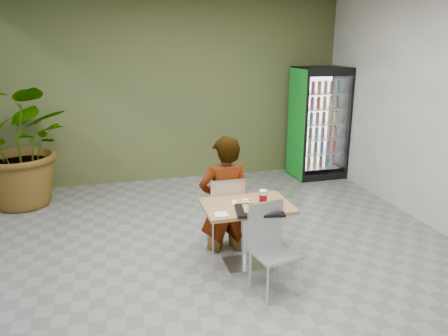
{
  "coord_description": "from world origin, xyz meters",
  "views": [
    {
      "loc": [
        -1.17,
        -4.2,
        2.49
      ],
      "look_at": [
        0.11,
        0.64,
        1.0
      ],
      "focal_mm": 35.0,
      "sensor_mm": 36.0,
      "label": 1
    }
  ],
  "objects": [
    {
      "name": "ground",
      "position": [
        0.0,
        0.0,
        0.0
      ],
      "size": [
        7.0,
        7.0,
        0.0
      ],
      "primitive_type": "plane",
      "color": "gray",
      "rests_on": "ground"
    },
    {
      "name": "room_envelope",
      "position": [
        0.0,
        0.0,
        1.6
      ],
      "size": [
        6.0,
        7.0,
        3.2
      ],
      "primitive_type": null,
      "color": "silver",
      "rests_on": "ground"
    },
    {
      "name": "dining_table",
      "position": [
        0.21,
        0.04,
        0.54
      ],
      "size": [
        0.96,
        0.67,
        0.75
      ],
      "rotation": [
        0.0,
        0.0,
        0.0
      ],
      "color": "#B3774C",
      "rests_on": "ground"
    },
    {
      "name": "chair_far",
      "position": [
        0.09,
        0.49,
        0.54
      ],
      "size": [
        0.42,
        0.42,
        0.93
      ],
      "rotation": [
        0.0,
        0.0,
        3.13
      ],
      "color": "silver",
      "rests_on": "ground"
    },
    {
      "name": "chair_near",
      "position": [
        0.3,
        -0.44,
        0.54
      ],
      "size": [
        0.47,
        0.48,
        0.92
      ],
      "rotation": [
        0.0,
        0.0,
        0.18
      ],
      "color": "silver",
      "rests_on": "ground"
    },
    {
      "name": "seated_woman",
      "position": [
        0.1,
        0.54,
        0.56
      ],
      "size": [
        0.64,
        0.42,
        1.72
      ],
      "primitive_type": "imported",
      "rotation": [
        0.0,
        0.0,
        3.13
      ],
      "color": "black",
      "rests_on": "ground"
    },
    {
      "name": "pizza_plate",
      "position": [
        0.18,
        0.09,
        0.77
      ],
      "size": [
        0.33,
        0.25,
        0.03
      ],
      "color": "white",
      "rests_on": "dining_table"
    },
    {
      "name": "soda_cup",
      "position": [
        0.38,
        0.01,
        0.83
      ],
      "size": [
        0.09,
        0.09,
        0.16
      ],
      "color": "white",
      "rests_on": "dining_table"
    },
    {
      "name": "napkin_stack",
      "position": [
        -0.14,
        -0.19,
        0.76
      ],
      "size": [
        0.14,
        0.14,
        0.02
      ],
      "primitive_type": "cube",
      "rotation": [
        0.0,
        0.0,
        -0.07
      ],
      "color": "white",
      "rests_on": "dining_table"
    },
    {
      "name": "cafeteria_tray",
      "position": [
        0.27,
        -0.19,
        0.76
      ],
      "size": [
        0.55,
        0.44,
        0.03
      ],
      "primitive_type": "cube",
      "rotation": [
        0.0,
        0.0,
        -0.18
      ],
      "color": "black",
      "rests_on": "dining_table"
    },
    {
      "name": "beverage_fridge",
      "position": [
        2.53,
        2.98,
        1.0
      ],
      "size": [
        0.93,
        0.73,
        2.01
      ],
      "rotation": [
        0.0,
        0.0,
        0.03
      ],
      "color": "black",
      "rests_on": "ground"
    },
    {
      "name": "potted_plant",
      "position": [
        -2.47,
        2.76,
        0.95
      ],
      "size": [
        2.13,
        2.0,
        1.9
      ],
      "primitive_type": "imported",
      "rotation": [
        0.0,
        0.0,
        -0.37
      ],
      "color": "#26602B",
      "rests_on": "ground"
    }
  ]
}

